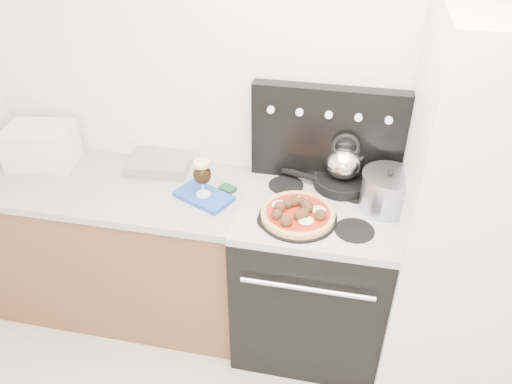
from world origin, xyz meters
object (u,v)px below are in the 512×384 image
(toaster_oven, at_px, (41,146))
(stock_pot, at_px, (387,192))
(tea_kettle, at_px, (344,160))
(oven_mitt, at_px, (204,196))
(pizza, at_px, (298,212))
(base_cabinet, at_px, (122,249))
(stove_body, at_px, (312,279))
(pizza_pan, at_px, (298,217))
(fridge, at_px, (473,223))
(beer_glass, at_px, (202,178))
(skillet, at_px, (342,181))

(toaster_oven, xyz_separation_m, stock_pot, (1.85, -0.08, 0.00))
(toaster_oven, height_order, tea_kettle, tea_kettle)
(oven_mitt, height_order, pizza, pizza)
(oven_mitt, relative_size, tea_kettle, 1.37)
(base_cabinet, xyz_separation_m, toaster_oven, (-0.43, 0.11, 0.58))
(stove_body, bearing_deg, tea_kettle, 64.96)
(pizza_pan, height_order, tea_kettle, tea_kettle)
(base_cabinet, distance_m, fridge, 1.88)
(beer_glass, xyz_separation_m, pizza, (0.49, -0.09, -0.06))
(pizza, bearing_deg, toaster_oven, 170.34)
(skillet, bearing_deg, stock_pot, -34.51)
(toaster_oven, relative_size, pizza_pan, 0.95)
(beer_glass, distance_m, skillet, 0.71)
(stove_body, distance_m, toaster_oven, 1.64)
(oven_mitt, xyz_separation_m, beer_glass, (0.00, 0.00, 0.11))
(fridge, distance_m, pizza_pan, 0.79)
(pizza, xyz_separation_m, stock_pot, (0.40, 0.17, 0.05))
(tea_kettle, height_order, stock_pot, tea_kettle)
(beer_glass, distance_m, pizza_pan, 0.50)
(fridge, relative_size, skillet, 6.61)
(base_cabinet, bearing_deg, stove_body, -1.30)
(base_cabinet, height_order, tea_kettle, tea_kettle)
(beer_glass, distance_m, pizza, 0.50)
(beer_glass, bearing_deg, oven_mitt, 0.00)
(pizza_pan, bearing_deg, pizza, 0.00)
(pizza, bearing_deg, fridge, 6.25)
(oven_mitt, bearing_deg, pizza_pan, -10.98)
(skillet, bearing_deg, fridge, -21.17)
(fridge, bearing_deg, pizza, -173.75)
(fridge, bearing_deg, tea_kettle, 158.83)
(stove_body, distance_m, pizza, 0.53)
(fridge, height_order, beer_glass, fridge)
(stove_body, bearing_deg, stock_pot, 10.84)
(beer_glass, bearing_deg, pizza_pan, -10.98)
(fridge, relative_size, toaster_oven, 5.48)
(oven_mitt, height_order, tea_kettle, tea_kettle)
(beer_glass, relative_size, pizza, 0.56)
(skillet, relative_size, tea_kettle, 1.40)
(toaster_oven, xyz_separation_m, oven_mitt, (0.96, -0.15, -0.10))
(toaster_oven, distance_m, tea_kettle, 1.63)
(stove_body, xyz_separation_m, oven_mitt, (-0.57, -0.02, 0.47))
(toaster_oven, xyz_separation_m, pizza, (1.45, -0.25, -0.05))
(toaster_oven, bearing_deg, tea_kettle, -5.34)
(pizza, distance_m, stock_pot, 0.44)
(pizza_pan, xyz_separation_m, pizza, (0.00, 0.00, 0.03))
(pizza_pan, height_order, skillet, skillet)
(toaster_oven, bearing_deg, stove_body, -12.96)
(skillet, bearing_deg, base_cabinet, -171.33)
(pizza, bearing_deg, skillet, 60.28)
(fridge, relative_size, tea_kettle, 9.28)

